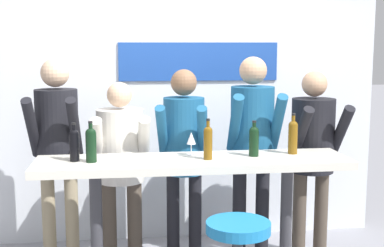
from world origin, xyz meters
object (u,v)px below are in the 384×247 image
(tasting_table, at_px, (193,182))
(wine_glass_0, at_px, (191,139))
(wine_bottle_3, at_px, (254,140))
(wine_bottle_4, at_px, (293,135))
(person_left, at_px, (121,156))
(wine_bottle_0, at_px, (91,143))
(person_center_right, at_px, (313,146))
(person_far_left, at_px, (57,141))
(person_center_left, at_px, (184,145))
(wine_bottle_1, at_px, (74,144))
(person_center, at_px, (252,137))
(wine_bottle_2, at_px, (208,141))

(tasting_table, distance_m, wine_glass_0, 0.33)
(wine_bottle_3, relative_size, wine_bottle_4, 0.86)
(person_left, bearing_deg, wine_bottle_0, -111.11)
(person_center_right, xyz_separation_m, wine_bottle_3, (-0.64, -0.47, 0.15))
(person_center_right, relative_size, wine_bottle_4, 5.29)
(person_left, bearing_deg, person_center_right, -2.32)
(person_far_left, xyz_separation_m, wine_bottle_4, (1.82, -0.48, 0.08))
(tasting_table, xyz_separation_m, wine_bottle_3, (0.46, 0.03, 0.30))
(tasting_table, bearing_deg, person_center_left, 90.82)
(person_center_left, distance_m, wine_bottle_1, 1.01)
(person_center, bearing_deg, wine_bottle_3, -99.84)
(person_far_left, bearing_deg, wine_bottle_1, -68.30)
(person_center, bearing_deg, person_left, -177.45)
(wine_bottle_1, bearing_deg, person_far_left, 109.04)
(wine_bottle_2, distance_m, wine_bottle_3, 0.37)
(wine_bottle_1, height_order, wine_bottle_4, wine_bottle_4)
(tasting_table, distance_m, person_left, 0.77)
(wine_bottle_3, xyz_separation_m, wine_bottle_4, (0.32, 0.05, 0.02))
(person_center_right, xyz_separation_m, wine_bottle_4, (-0.32, -0.42, 0.17))
(tasting_table, height_order, person_far_left, person_far_left)
(wine_bottle_3, distance_m, wine_glass_0, 0.47)
(wine_bottle_0, xyz_separation_m, wine_bottle_3, (1.20, 0.05, -0.01))
(person_center_left, bearing_deg, person_center, 8.90)
(person_center_left, bearing_deg, person_far_left, -169.36)
(wine_glass_0, bearing_deg, person_center_left, 91.04)
(tasting_table, height_order, person_center_left, person_center_left)
(wine_bottle_4, relative_size, wine_glass_0, 1.77)
(wine_bottle_1, bearing_deg, person_left, 57.82)
(wine_bottle_4, bearing_deg, wine_bottle_3, -171.20)
(person_far_left, distance_m, wine_bottle_0, 0.66)
(wine_bottle_2, relative_size, wine_glass_0, 1.70)
(wine_bottle_4, bearing_deg, wine_bottle_0, -176.11)
(person_center_left, relative_size, person_center_right, 1.01)
(person_left, xyz_separation_m, wine_bottle_4, (1.32, -0.46, 0.22))
(wine_bottle_4, bearing_deg, person_left, 160.87)
(wine_bottle_3, bearing_deg, person_center_left, 131.90)
(tasting_table, relative_size, person_left, 1.46)
(person_left, distance_m, person_center_left, 0.53)
(person_far_left, bearing_deg, person_center_right, 1.26)
(wine_bottle_1, height_order, wine_bottle_3, wine_bottle_1)
(person_far_left, height_order, person_center_right, person_far_left)
(person_far_left, relative_size, wine_glass_0, 10.02)
(person_far_left, bearing_deg, wine_bottle_3, -16.60)
(person_center, xyz_separation_m, wine_glass_0, (-0.57, -0.41, 0.07))
(person_center, bearing_deg, wine_bottle_0, -154.35)
(tasting_table, height_order, wine_bottle_1, wine_bottle_1)
(person_center_left, bearing_deg, wine_bottle_0, -130.85)
(wine_bottle_4, distance_m, wine_glass_0, 0.78)
(person_far_left, relative_size, wine_bottle_3, 6.58)
(person_center_right, distance_m, wine_bottle_1, 2.02)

